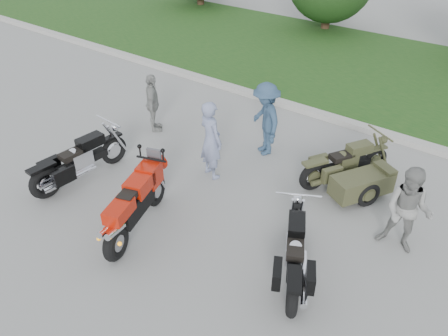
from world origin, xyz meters
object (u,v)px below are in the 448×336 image
Objects in this scene: cruiser_left at (77,163)px; person_denim at (265,119)px; person_grey at (408,211)px; person_stripe at (211,140)px; person_back at (153,103)px; cruiser_sidecar at (353,176)px; sportbike_red at (135,204)px; cruiser_right at (295,256)px.

cruiser_left is 1.36× the size of person_denim.
person_grey is at bearing 22.78° from cruiser_left.
person_stripe reaches higher than person_back.
person_denim is (0.42, 1.54, -0.01)m from person_stripe.
person_back is at bearing 173.57° from person_grey.
cruiser_sidecar is at bearing 30.25° from person_denim.
sportbike_red is 1.05× the size of cruiser_right.
person_back is (-5.30, -0.55, 0.36)m from cruiser_sidecar.
cruiser_sidecar is at bearing 140.07° from person_grey.
person_stripe reaches higher than cruiser_left.
person_back is at bearing -144.22° from cruiser_sidecar.
cruiser_right is 2.16m from person_grey.
person_denim reaches higher than cruiser_right.
person_grey is (4.17, 0.22, -0.06)m from person_stripe.
person_stripe is (-2.79, -1.29, 0.50)m from cruiser_sidecar.
cruiser_left is at bearing -90.66° from person_denim.
cruiser_sidecar is 1.18× the size of person_denim.
cruiser_left is at bearing 59.54° from person_stripe.
cruiser_sidecar is (4.97, 3.24, -0.07)m from cruiser_left.
person_denim is (-3.75, 1.32, 0.05)m from person_grey.
person_grey is 6.70m from person_back.
person_stripe is (-2.97, 1.53, 0.45)m from cruiser_right.
cruiser_right is 0.99× the size of cruiser_sidecar.
person_grey is at bearing -159.16° from person_stripe.
person_grey reaches higher than sportbike_red.
person_stripe is 4.17m from person_grey.
person_grey is 3.97m from person_denim.
person_back is at bearing -128.82° from person_denim.
sportbike_red is at bearing -59.66° from person_denim.
person_stripe is 1.07× the size of person_grey.
sportbike_red is 2.32m from person_stripe.
cruiser_right reaches higher than cruiser_sidecar.
cruiser_left is 2.73m from person_back.
cruiser_right is 1.24× the size of person_grey.
sportbike_red is at bearing 166.88° from cruiser_right.
cruiser_right is at bearing -3.87° from sportbike_red.
sportbike_red is 1.31× the size of person_grey.
person_denim is (-2.37, 0.24, 0.49)m from cruiser_sidecar.
person_grey is (1.38, -1.08, 0.44)m from cruiser_sidecar.
sportbike_red is at bearing -150.47° from person_grey.
person_stripe reaches higher than person_grey.
cruiser_left reaches higher than cruiser_sidecar.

